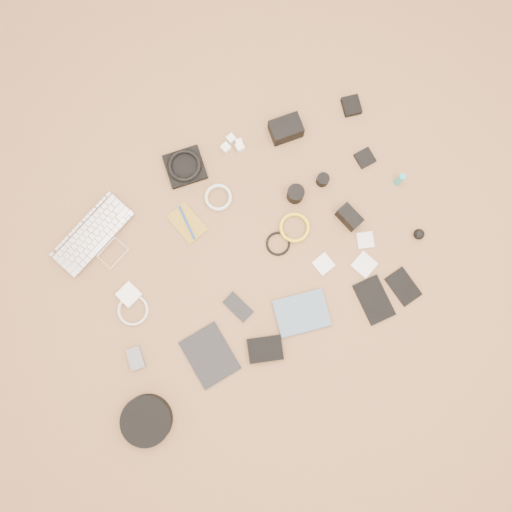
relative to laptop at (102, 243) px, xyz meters
name	(u,v)px	position (x,y,z in m)	size (l,w,h in m)	color
room_shell	(252,160)	(0.56, -0.30, 1.24)	(4.04, 4.04, 2.58)	brown
laptop	(102,243)	(0.00, 0.00, 0.00)	(0.36, 0.25, 0.03)	silver
headphone_pouch	(185,167)	(0.44, 0.16, 0.00)	(0.16, 0.15, 0.03)	black
headphones	(184,165)	(0.44, 0.16, 0.02)	(0.14, 0.14, 0.02)	black
charger_a	(231,139)	(0.67, 0.19, 0.00)	(0.03, 0.03, 0.03)	white
charger_b	(226,148)	(0.64, 0.17, 0.00)	(0.03, 0.03, 0.03)	white
charger_c	(239,143)	(0.70, 0.17, 0.00)	(0.03, 0.03, 0.03)	white
charger_d	(240,147)	(0.69, 0.15, 0.00)	(0.03, 0.03, 0.03)	white
dslr_camera	(286,129)	(0.90, 0.13, 0.02)	(0.13, 0.09, 0.08)	black
lens_pouch	(351,106)	(1.21, 0.12, 0.00)	(0.07, 0.08, 0.03)	black
notebook_olive	(187,223)	(0.36, -0.07, -0.01)	(0.10, 0.16, 0.01)	olive
pen_blue	(187,223)	(0.36, -0.07, 0.00)	(0.01, 0.01, 0.16)	navy
cable_white_a	(218,198)	(0.52, -0.02, -0.01)	(0.12, 0.12, 0.01)	silver
lens_a	(295,194)	(0.82, -0.14, 0.02)	(0.07, 0.07, 0.08)	black
lens_b	(323,180)	(0.95, -0.13, 0.01)	(0.05, 0.05, 0.05)	black
card_reader	(365,158)	(1.16, -0.11, -0.01)	(0.07, 0.07, 0.02)	black
power_brick	(129,294)	(0.02, -0.25, 0.00)	(0.08, 0.08, 0.03)	white
cable_white_b	(133,310)	(0.01, -0.31, -0.01)	(0.13, 0.13, 0.01)	silver
cable_black	(278,244)	(0.67, -0.30, -0.01)	(0.10, 0.10, 0.01)	black
cable_yellow	(294,228)	(0.76, -0.27, -0.01)	(0.13, 0.13, 0.01)	gold
flash	(349,217)	(0.98, -0.32, 0.02)	(0.06, 0.10, 0.08)	black
lens_cleaner	(400,179)	(1.24, -0.27, 0.03)	(0.03, 0.03, 0.09)	#1AA1AA
battery_charger	(136,358)	(-0.05, -0.49, 0.00)	(0.06, 0.09, 0.02)	slate
tablet	(210,355)	(0.23, -0.61, -0.01)	(0.17, 0.22, 0.01)	black
phone	(238,307)	(0.41, -0.47, -0.01)	(0.06, 0.12, 0.01)	black
filter_case_left	(323,264)	(0.81, -0.46, -0.01)	(0.07, 0.07, 0.01)	silver
filter_case_mid	(364,265)	(0.96, -0.53, -0.01)	(0.08, 0.08, 0.01)	silver
filter_case_right	(365,240)	(1.01, -0.44, -0.01)	(0.07, 0.07, 0.01)	silver
air_blower	(419,234)	(1.22, -0.50, 0.01)	(0.05, 0.05, 0.05)	black
headphone_case	(147,420)	(-0.10, -0.74, 0.01)	(0.20, 0.20, 0.06)	black
drive_case	(265,349)	(0.44, -0.67, 0.00)	(0.14, 0.10, 0.03)	black
paperback	(307,332)	(0.63, -0.68, 0.00)	(0.16, 0.21, 0.02)	#48607B
notebook_black_a	(374,300)	(0.93, -0.68, -0.01)	(0.11, 0.18, 0.01)	black
notebook_black_b	(403,287)	(1.07, -0.67, -0.01)	(0.09, 0.14, 0.01)	black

